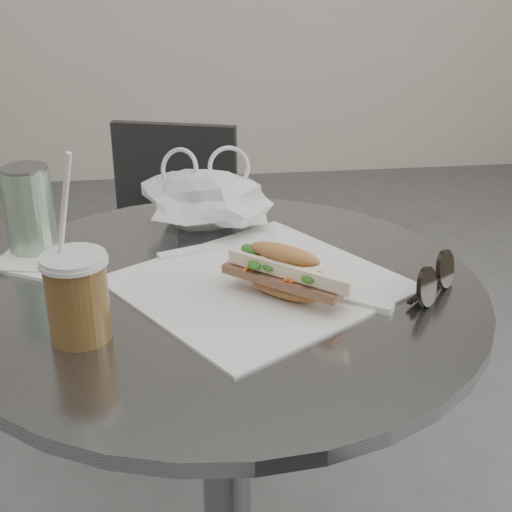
{
  "coord_description": "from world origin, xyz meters",
  "views": [
    {
      "loc": [
        -0.07,
        -0.72,
        1.21
      ],
      "look_at": [
        0.05,
        0.19,
        0.79
      ],
      "focal_mm": 50.0,
      "sensor_mm": 36.0,
      "label": 1
    }
  ],
  "objects": [
    {
      "name": "iced_coffee",
      "position": [
        -0.19,
        0.08,
        0.8
      ],
      "size": [
        0.08,
        0.08,
        0.24
      ],
      "color": "brown",
      "rests_on": "cafe_table"
    },
    {
      "name": "napkin_stack",
      "position": [
        -0.28,
        0.32,
        0.74
      ],
      "size": [
        0.15,
        0.15,
        0.01
      ],
      "color": "white",
      "rests_on": "cafe_table"
    },
    {
      "name": "sunglasses",
      "position": [
        0.29,
        0.14,
        0.76
      ],
      "size": [
        0.1,
        0.11,
        0.06
      ],
      "rotation": [
        0.0,
        0.0,
        0.85
      ],
      "color": "black",
      "rests_on": "cafe_table"
    },
    {
      "name": "plastic_bag",
      "position": [
        -0.01,
        0.42,
        0.79
      ],
      "size": [
        0.24,
        0.21,
        0.1
      ],
      "primitive_type": null,
      "rotation": [
        0.0,
        0.0,
        -0.27
      ],
      "color": "silver",
      "rests_on": "cafe_table"
    },
    {
      "name": "drink_can",
      "position": [
        -0.29,
        0.35,
        0.81
      ],
      "size": [
        0.08,
        0.08,
        0.14
      ],
      "color": "#599864",
      "rests_on": "cafe_table"
    },
    {
      "name": "cafe_table",
      "position": [
        0.0,
        0.2,
        0.47
      ],
      "size": [
        0.76,
        0.76,
        0.74
      ],
      "color": "slate",
      "rests_on": "ground"
    },
    {
      "name": "chair_far",
      "position": [
        -0.1,
        0.91,
        0.35
      ],
      "size": [
        0.42,
        0.45,
        0.77
      ],
      "rotation": [
        0.0,
        0.0,
        2.85
      ],
      "color": "#2F2E31",
      "rests_on": "ground"
    },
    {
      "name": "sandwich_paper",
      "position": [
        0.05,
        0.2,
        0.74
      ],
      "size": [
        0.48,
        0.47,
        0.0
      ],
      "primitive_type": "cube",
      "rotation": [
        0.0,
        0.0,
        0.57
      ],
      "color": "white",
      "rests_on": "cafe_table"
    },
    {
      "name": "banh_mi",
      "position": [
        0.08,
        0.15,
        0.78
      ],
      "size": [
        0.22,
        0.21,
        0.08
      ],
      "rotation": [
        0.0,
        0.0,
        -0.71
      ],
      "color": "#BD7847",
      "rests_on": "sandwich_paper"
    }
  ]
}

